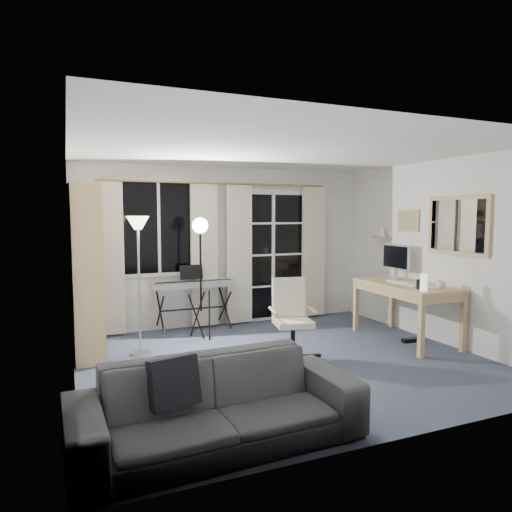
{
  "coord_description": "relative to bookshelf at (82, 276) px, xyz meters",
  "views": [
    {
      "loc": [
        -2.28,
        -4.62,
        1.68
      ],
      "look_at": [
        -0.21,
        0.35,
        1.2
      ],
      "focal_mm": 32.0,
      "sensor_mm": 36.0,
      "label": 1
    }
  ],
  "objects": [
    {
      "name": "wall_mirror",
      "position": [
        4.35,
        -1.42,
        0.58
      ],
      "size": [
        0.04,
        0.94,
        0.74
      ],
      "color": "tan",
      "rests_on": "floor"
    },
    {
      "name": "window",
      "position": [
        1.08,
        0.9,
        0.53
      ],
      "size": [
        1.2,
        0.08,
        1.4
      ],
      "color": "white",
      "rests_on": "floor"
    },
    {
      "name": "mug",
      "position": [
        4.11,
        -1.42,
        -0.13
      ],
      "size": [
        0.13,
        0.1,
        0.13
      ],
      "primitive_type": "imported",
      "rotation": [
        0.0,
        0.0,
        -0.03
      ],
      "color": "silver",
      "rests_on": "desk"
    },
    {
      "name": "french_door",
      "position": [
        2.88,
        0.9,
        0.06
      ],
      "size": [
        1.32,
        0.09,
        2.11
      ],
      "color": "white",
      "rests_on": "floor"
    },
    {
      "name": "torchiere_lamp",
      "position": [
        0.63,
        -0.18,
        0.37
      ],
      "size": [
        0.35,
        0.35,
        1.67
      ],
      "rotation": [
        0.0,
        0.0,
        0.42
      ],
      "color": "#B2B2B7",
      "rests_on": "floor"
    },
    {
      "name": "bookshelf",
      "position": [
        0.0,
        0.0,
        0.0
      ],
      "size": [
        0.37,
        0.97,
        2.04
      ],
      "rotation": [
        0.0,
        0.0,
        0.05
      ],
      "color": "tan",
      "rests_on": "floor"
    },
    {
      "name": "floor",
      "position": [
        2.13,
        -1.07,
        -0.98
      ],
      "size": [
        4.5,
        4.0,
        0.02
      ],
      "primitive_type": "cube",
      "color": "#3C4558",
      "rests_on": "ground"
    },
    {
      "name": "studio_light",
      "position": [
        1.49,
        0.18,
        0.39
      ],
      "size": [
        0.37,
        0.37,
        1.69
      ],
      "rotation": [
        0.0,
        0.0,
        -0.29
      ],
      "color": "black",
      "rests_on": "floor"
    },
    {
      "name": "curtains",
      "position": [
        1.99,
        0.81,
        0.12
      ],
      "size": [
        3.6,
        0.07,
        2.13
      ],
      "color": "gold",
      "rests_on": "floor"
    },
    {
      "name": "framed_print",
      "position": [
        4.35,
        -0.52,
        0.63
      ],
      "size": [
        0.03,
        0.42,
        0.32
      ],
      "color": "tan",
      "rests_on": "floor"
    },
    {
      "name": "keyboard_piano",
      "position": [
        1.5,
        0.62,
        -0.29
      ],
      "size": [
        1.24,
        0.61,
        0.9
      ],
      "rotation": [
        0.0,
        0.0,
        -0.01
      ],
      "color": "black",
      "rests_on": "floor"
    },
    {
      "name": "desk",
      "position": [
        4.01,
        -0.92,
        -0.29
      ],
      "size": [
        0.76,
        1.46,
        0.77
      ],
      "rotation": [
        0.0,
        0.0,
        -0.03
      ],
      "color": "tan",
      "rests_on": "floor"
    },
    {
      "name": "sofa",
      "position": [
        0.83,
        -2.62,
        -0.56
      ],
      "size": [
        2.13,
        0.7,
        0.82
      ],
      "rotation": [
        0.0,
        0.0,
        0.04
      ],
      "color": "#303033",
      "rests_on": "floor"
    },
    {
      "name": "desk_clutter",
      "position": [
        3.94,
        -1.15,
        -0.36
      ],
      "size": [
        0.47,
        0.88,
        0.98
      ],
      "rotation": [
        0.0,
        0.0,
        -0.03
      ],
      "color": "white",
      "rests_on": "desk"
    },
    {
      "name": "office_chair",
      "position": [
        2.25,
        -0.98,
        -0.41
      ],
      "size": [
        0.65,
        0.65,
        0.95
      ],
      "rotation": [
        0.0,
        0.0,
        -0.21
      ],
      "color": "black",
      "rests_on": "floor"
    },
    {
      "name": "wall_shelf",
      "position": [
        4.29,
        -0.02,
        0.44
      ],
      "size": [
        0.16,
        0.3,
        0.18
      ],
      "color": "tan",
      "rests_on": "floor"
    },
    {
      "name": "monitor",
      "position": [
        4.2,
        -0.47,
        0.1
      ],
      "size": [
        0.19,
        0.56,
        0.49
      ],
      "rotation": [
        0.0,
        0.0,
        -0.03
      ],
      "color": "silver",
      "rests_on": "desk"
    }
  ]
}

